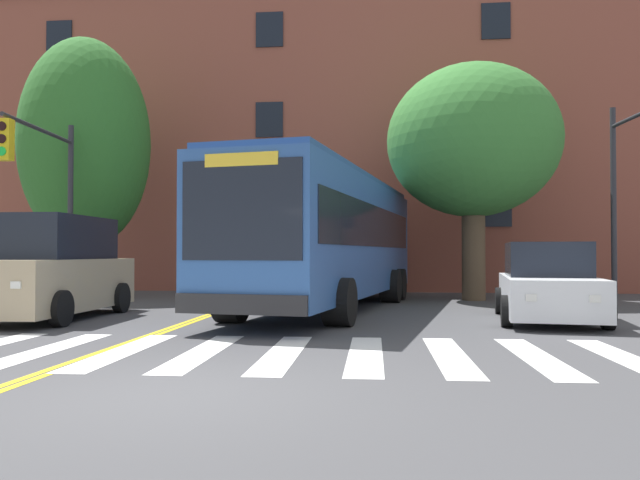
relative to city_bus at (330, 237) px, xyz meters
The scene contains 12 objects.
ground_plane 10.49m from the city_bus, 94.32° to the right, with size 120.00×120.00×0.00m, color #424244.
crosswalk 7.88m from the city_bus, 99.74° to the right, with size 13.05×3.93×0.01m.
lane_line_yellow_inner 7.35m from the city_bus, 113.95° to the left, with size 0.12×36.00×0.01m, color gold.
lane_line_yellow_outer 7.29m from the city_bus, 112.76° to the left, with size 0.12×36.00×0.01m, color gold.
city_bus is the anchor object (origin of this frame).
car_tan_near_lane 6.94m from the city_bus, 153.14° to the right, with size 2.24×5.10×2.38m.
car_white_far_lane 5.77m from the city_bus, 24.79° to the right, with size 2.59×4.88×1.76m.
car_silver_behind_bus 9.61m from the city_bus, 88.06° to the left, with size 2.19×4.57×1.74m.
traffic_light_far_corner 7.97m from the city_bus, behind, with size 0.57×4.00×5.37m.
street_tree_curbside_large 6.54m from the city_bus, 40.35° to the left, with size 6.82×6.66×7.66m.
street_tree_curbside_small 9.89m from the city_bus, 158.65° to the left, with size 4.55×4.79×8.88m.
building_facade 12.41m from the city_bus, 83.32° to the left, with size 33.20×8.06×12.93m.
Camera 1 is at (2.27, -6.60, 1.52)m, focal length 35.00 mm.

